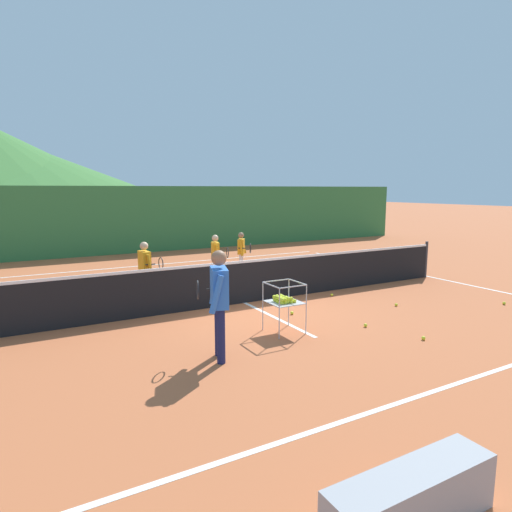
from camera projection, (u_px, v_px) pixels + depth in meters
The scene contains 20 objects.
ground_plane at pixel (245, 303), 9.81m from camera, with size 120.00×120.00×0.00m, color #BC6038.
line_baseline_near at pixel (429, 393), 5.48m from camera, with size 12.19×0.08×0.01m, color white.
line_baseline_far at pixel (165, 264), 14.90m from camera, with size 12.19×0.08×0.01m, color white.
line_sideline_east at pixel (428, 276), 12.74m from camera, with size 0.08×10.92×0.01m, color white.
line_service_center at pixel (245, 303), 9.80m from camera, with size 0.08×5.32×0.01m, color white.
tennis_net at pixel (245, 281), 9.73m from camera, with size 11.96×0.08×1.05m.
instructor at pixel (219, 295), 6.42m from camera, with size 0.46×0.83×1.66m.
student_0 at pixel (145, 265), 9.90m from camera, with size 0.44×0.63×1.36m.
student_1 at pixel (216, 254), 11.90m from camera, with size 0.42×0.69×1.31m.
student_2 at pixel (242, 249), 12.94m from camera, with size 0.43×0.70×1.27m.
ball_cart at pixel (284, 300), 7.72m from camera, with size 0.58×0.58×0.90m.
tennis_ball_0 at pixel (366, 325), 8.08m from camera, with size 0.07×0.07×0.07m, color yellow.
tennis_ball_1 at pixel (332, 295), 10.41m from camera, with size 0.07×0.07×0.07m, color yellow.
tennis_ball_2 at pixel (292, 313), 8.89m from camera, with size 0.07×0.07×0.07m, color yellow.
tennis_ball_3 at pixel (396, 305), 9.52m from camera, with size 0.07×0.07×0.07m, color yellow.
tennis_ball_4 at pixel (423, 338), 7.39m from camera, with size 0.07×0.07×0.07m, color yellow.
tennis_ball_5 at pixel (504, 303), 9.65m from camera, with size 0.07×0.07×0.07m, color yellow.
windscreen_fence at pixel (141, 220), 17.32m from camera, with size 26.81×0.08×2.66m, color #33753D.
courtside_bench at pixel (412, 499), 3.27m from camera, with size 1.50×0.36×0.46m, color #99999E.
hill_0 at pixel (4, 171), 67.97m from camera, with size 55.93×55.93×10.66m, color #427A38.
Camera 1 is at (-4.42, -8.45, 2.55)m, focal length 30.47 mm.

